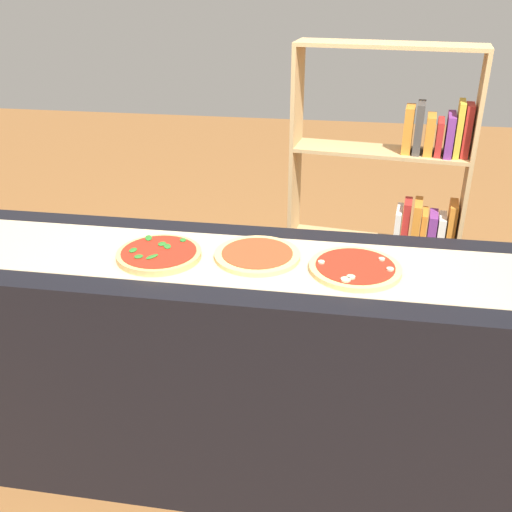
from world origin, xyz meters
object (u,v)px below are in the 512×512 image
object	(u,v)px
pizza_spinach_0	(159,254)
pizza_mushroom_2	(355,268)
bookshelf	(399,207)
pizza_plain_1	(257,255)

from	to	relation	value
pizza_spinach_0	pizza_mushroom_2	bearing A→B (deg)	0.72
pizza_spinach_0	bookshelf	xyz separation A→B (m)	(0.90, 1.12, -0.21)
pizza_mushroom_2	bookshelf	size ratio (longest dim) A/B	0.20
pizza_plain_1	bookshelf	bearing A→B (deg)	62.27
pizza_spinach_0	bookshelf	size ratio (longest dim) A/B	0.19
pizza_plain_1	bookshelf	xyz separation A→B (m)	(0.56, 1.07, -0.20)
pizza_mushroom_2	bookshelf	distance (m)	1.16
pizza_spinach_0	pizza_plain_1	xyz separation A→B (m)	(0.33, 0.05, -0.00)
bookshelf	pizza_spinach_0	bearing A→B (deg)	-128.61
pizza_plain_1	bookshelf	size ratio (longest dim) A/B	0.20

